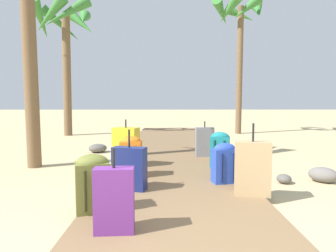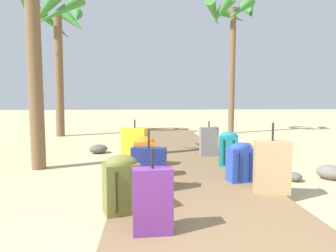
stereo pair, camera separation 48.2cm
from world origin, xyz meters
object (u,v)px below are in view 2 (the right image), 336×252
at_px(palm_tree_far_right, 231,24).
at_px(palm_tree_far_left, 56,29).
at_px(backpack_olive, 121,182).
at_px(suitcase_purple, 153,201).
at_px(suitcase_tan, 272,167).
at_px(suitcase_yellow, 135,147).
at_px(suitcase_navy, 149,169).
at_px(backpack_teal, 229,148).
at_px(backpack_orange, 145,156).
at_px(backpack_blue, 240,161).
at_px(suitcase_grey, 209,141).

xyz_separation_m(palm_tree_far_right, palm_tree_far_left, (-5.71, -0.46, -0.35)).
bearing_deg(backpack_olive, suitcase_purple, -59.49).
bearing_deg(suitcase_tan, suitcase_yellow, 136.71).
relative_size(suitcase_navy, palm_tree_far_left, 0.17).
relative_size(suitcase_tan, palm_tree_far_right, 0.18).
bearing_deg(palm_tree_far_right, backpack_olive, -112.40).
height_order(suitcase_navy, backpack_teal, suitcase_navy).
bearing_deg(suitcase_navy, suitcase_tan, -8.35).
bearing_deg(backpack_teal, suitcase_purple, -117.65).
bearing_deg(suitcase_yellow, backpack_orange, -76.95).
relative_size(backpack_blue, palm_tree_far_right, 0.12).
xyz_separation_m(suitcase_navy, backpack_orange, (-0.05, 0.66, 0.04)).
bearing_deg(palm_tree_far_right, backpack_orange, -115.04).
xyz_separation_m(suitcase_yellow, palm_tree_far_left, (-2.61, 5.14, 2.99)).
relative_size(suitcase_tan, suitcase_grey, 1.22).
xyz_separation_m(suitcase_navy, palm_tree_far_left, (-2.82, 6.49, 3.04)).
distance_m(backpack_teal, backpack_olive, 2.56).
relative_size(suitcase_navy, suitcase_tan, 0.89).
relative_size(suitcase_grey, backpack_blue, 1.28).
distance_m(suitcase_purple, palm_tree_far_right, 9.31).
distance_m(suitcase_tan, palm_tree_far_left, 8.49).
bearing_deg(suitcase_grey, suitcase_tan, -84.31).
xyz_separation_m(suitcase_purple, backpack_olive, (-0.29, 0.50, 0.03)).
bearing_deg(suitcase_yellow, backpack_olive, -91.79).
bearing_deg(backpack_olive, palm_tree_far_left, 109.40).
relative_size(suitcase_purple, backpack_orange, 1.21).
xyz_separation_m(backpack_teal, suitcase_purple, (-1.31, -2.50, -0.03)).
height_order(backpack_orange, palm_tree_far_left, palm_tree_far_left).
xyz_separation_m(suitcase_navy, backpack_blue, (1.22, 0.31, 0.02)).
bearing_deg(backpack_teal, backpack_olive, -128.71).
bearing_deg(suitcase_grey, backpack_blue, -89.32).
distance_m(suitcase_purple, backpack_orange, 1.89).
bearing_deg(suitcase_tan, suitcase_navy, 171.65).
height_order(backpack_teal, palm_tree_far_right, palm_tree_far_right).
bearing_deg(backpack_orange, suitcase_tan, -30.13).
relative_size(suitcase_yellow, backpack_olive, 1.36).
relative_size(backpack_blue, palm_tree_far_left, 0.12).
distance_m(backpack_teal, palm_tree_far_right, 6.79).
bearing_deg(backpack_teal, palm_tree_far_right, 74.61).
xyz_separation_m(backpack_orange, palm_tree_far_right, (2.94, 6.29, 3.35)).
xyz_separation_m(suitcase_tan, suitcase_purple, (-1.43, -1.02, -0.04)).
bearing_deg(suitcase_yellow, palm_tree_far_left, 116.91).
bearing_deg(backpack_blue, palm_tree_far_left, 123.21).
xyz_separation_m(backpack_teal, backpack_blue, (-0.10, -0.95, -0.02)).
distance_m(suitcase_purple, backpack_olive, 0.58).
height_order(backpack_blue, palm_tree_far_right, palm_tree_far_right).
height_order(backpack_teal, suitcase_yellow, suitcase_yellow).
relative_size(backpack_orange, palm_tree_far_left, 0.13).
distance_m(suitcase_navy, backpack_olive, 0.79).
height_order(suitcase_tan, suitcase_purple, suitcase_tan).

